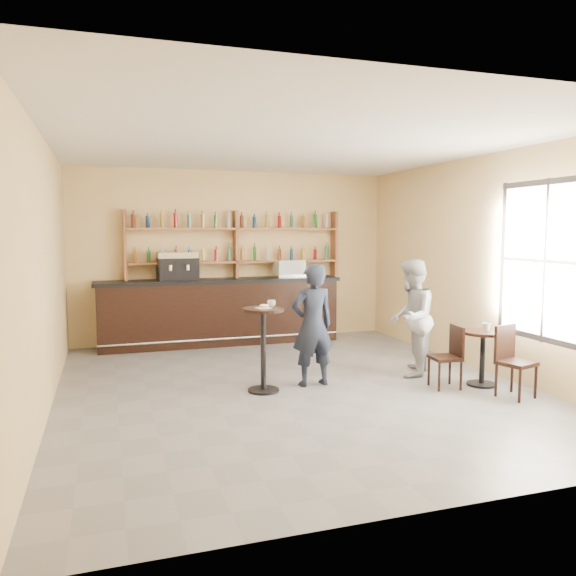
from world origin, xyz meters
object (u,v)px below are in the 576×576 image
object	(u,v)px
pastry_case	(289,269)
pedestal_table	(263,350)
bar_counter	(221,311)
man_main	(313,325)
espresso_machine	(178,266)
chair_south	(516,362)
chair_west	(445,357)
patron_second	(411,318)
cafe_table	(482,358)

from	to	relation	value
pastry_case	pedestal_table	distance (m)	3.62
bar_counter	man_main	distance (m)	3.22
espresso_machine	chair_south	xyz separation A→B (m)	(3.63, -4.47, -1.00)
bar_counter	chair_west	bearing A→B (deg)	-59.32
espresso_machine	pedestal_table	xyz separation A→B (m)	(0.69, -3.23, -0.90)
pedestal_table	patron_second	xyz separation A→B (m)	(2.25, 0.15, 0.29)
pastry_case	chair_south	distance (m)	4.81
bar_counter	pedestal_table	xyz separation A→B (m)	(-0.08, -3.23, -0.05)
pedestal_table	man_main	size ratio (longest dim) A/B	0.66
bar_counter	chair_west	size ratio (longest dim) A/B	5.32
man_main	cafe_table	distance (m)	2.34
bar_counter	pastry_case	bearing A→B (deg)	0.00
patron_second	pedestal_table	bearing A→B (deg)	-48.04
espresso_machine	pastry_case	size ratio (longest dim) A/B	1.29
espresso_machine	cafe_table	xyz separation A→B (m)	(3.58, -3.87, -1.08)
man_main	chair_west	world-z (taller)	man_main
espresso_machine	chair_west	size ratio (longest dim) A/B	0.83
bar_counter	patron_second	size ratio (longest dim) A/B	2.64
chair_west	espresso_machine	bearing A→B (deg)	-134.70
pastry_case	cafe_table	size ratio (longest dim) A/B	0.72
chair_south	chair_west	bearing A→B (deg)	116.65
pedestal_table	chair_south	size ratio (longest dim) A/B	1.22
bar_counter	man_main	world-z (taller)	man_main
man_main	espresso_machine	bearing A→B (deg)	-71.04
cafe_table	espresso_machine	bearing A→B (deg)	132.81
pastry_case	bar_counter	bearing A→B (deg)	173.86
pedestal_table	cafe_table	bearing A→B (deg)	-12.36
pastry_case	patron_second	world-z (taller)	patron_second
espresso_machine	chair_west	world-z (taller)	espresso_machine
bar_counter	chair_west	world-z (taller)	bar_counter
bar_counter	chair_west	distance (m)	4.44
man_main	chair_west	bearing A→B (deg)	152.84
cafe_table	patron_second	world-z (taller)	patron_second
espresso_machine	cafe_table	world-z (taller)	espresso_machine
pastry_case	patron_second	distance (m)	3.24
pedestal_table	cafe_table	size ratio (longest dim) A/B	1.47
pedestal_table	chair_west	xyz separation A→B (m)	(2.34, -0.58, -0.13)
bar_counter	cafe_table	size ratio (longest dim) A/B	5.95
cafe_table	chair_south	xyz separation A→B (m)	(0.05, -0.60, 0.08)
man_main	chair_west	xyz separation A→B (m)	(1.63, -0.66, -0.41)
chair_west	cafe_table	bearing A→B (deg)	91.64
espresso_machine	patron_second	xyz separation A→B (m)	(2.94, -3.09, -0.61)
bar_counter	cafe_table	xyz separation A→B (m)	(2.81, -3.87, -0.23)
pastry_case	man_main	distance (m)	3.27
pastry_case	patron_second	xyz separation A→B (m)	(0.84, -3.09, -0.52)
man_main	cafe_table	xyz separation A→B (m)	(2.18, -0.71, -0.45)
bar_counter	pastry_case	xyz separation A→B (m)	(1.33, 0.00, 0.76)
cafe_table	patron_second	bearing A→B (deg)	129.54
bar_counter	man_main	xyz separation A→B (m)	(0.63, -3.15, 0.22)
cafe_table	chair_west	distance (m)	0.55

